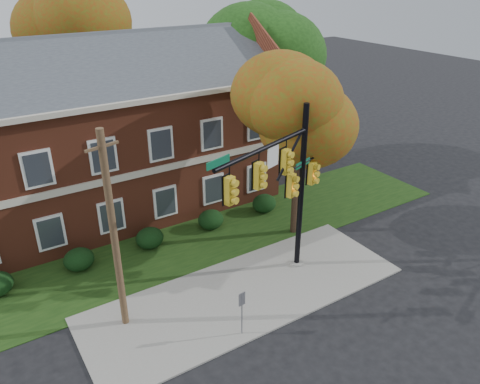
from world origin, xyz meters
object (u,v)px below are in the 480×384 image
hedge_right (211,220)px  tree_right_rear (267,46)px  apartment_building (105,125)px  utility_pole (114,235)px  hedge_left (79,259)px  tree_near_right (306,109)px  traffic_signal (284,181)px  sign_post (242,307)px  hedge_far_right (264,203)px  hedge_center (150,238)px  tree_far_rear (79,33)px

hedge_right → tree_right_rear: size_ratio=0.13×
apartment_building → utility_pole: bearing=-106.9°
hedge_left → utility_pole: size_ratio=0.17×
hedge_left → utility_pole: utility_pole is taller
hedge_left → tree_right_rear: tree_right_rear is taller
hedge_left → tree_near_right: tree_near_right is taller
apartment_building → tree_near_right: apartment_building is taller
utility_pole → apartment_building: bearing=57.7°
apartment_building → traffic_signal: size_ratio=2.41×
traffic_signal → sign_post: bearing=-166.4°
utility_pole → hedge_right: bearing=20.4°
hedge_right → hedge_far_right: (3.50, 0.00, 0.00)m
hedge_far_right → utility_pole: 11.63m
hedge_center → traffic_signal: 8.08m
hedge_far_right → sign_post: (-6.50, -7.71, 0.83)m
tree_far_rear → traffic_signal: bearing=-82.3°
traffic_signal → apartment_building: bearing=91.5°
hedge_left → tree_right_rear: bearing=22.4°
hedge_left → tree_near_right: 12.68m
tree_right_rear → sign_post: size_ratio=5.34×
hedge_right → utility_pole: 8.79m
hedge_center → utility_pole: 6.63m
tree_right_rear → traffic_signal: tree_right_rear is taller
tree_far_rear → hedge_center: bearing=-95.9°
tree_far_rear → utility_pole: size_ratio=1.43×
hedge_right → sign_post: bearing=-111.3°
tree_near_right → sign_post: 9.86m
hedge_left → tree_near_right: size_ratio=0.16×
hedge_right → utility_pole: size_ratio=0.17×
tree_near_right → utility_pole: (-10.25, -1.87, -2.58)m
tree_near_right → sign_post: size_ratio=4.31×
apartment_building → traffic_signal: 11.56m
hedge_right → hedge_far_right: same height
hedge_left → hedge_center: size_ratio=1.00×
apartment_building → hedge_left: size_ratio=13.43×
hedge_far_right → tree_near_right: tree_near_right is taller
hedge_right → tree_near_right: tree_near_right is taller
apartment_building → hedge_far_right: size_ratio=13.43×
hedge_center → hedge_left: bearing=180.0°
hedge_right → sign_post: 8.31m
tree_far_rear → tree_right_rear: bearing=-35.0°
traffic_signal → utility_pole: size_ratio=0.97×
hedge_far_right → utility_pole: size_ratio=0.17×
hedge_center → sign_post: bearing=-86.3°
tree_right_rear → tree_far_rear: tree_far_rear is taller
tree_right_rear → traffic_signal: size_ratio=1.36×
tree_right_rear → utility_pole: size_ratio=1.32×
apartment_building → tree_far_rear: (1.34, 7.84, 3.86)m
hedge_center → tree_far_rear: (1.34, 13.09, 8.32)m
tree_near_right → hedge_center: bearing=158.6°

